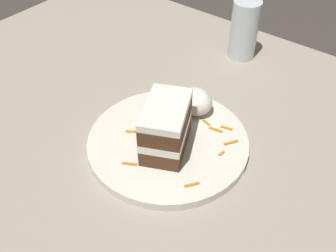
% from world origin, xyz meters
% --- Properties ---
extents(ground_plane, '(6.00, 6.00, 0.00)m').
position_xyz_m(ground_plane, '(0.00, 0.00, 0.00)').
color(ground_plane, '#38332D').
rests_on(ground_plane, ground).
extents(dining_table, '(1.29, 0.90, 0.02)m').
position_xyz_m(dining_table, '(0.00, 0.00, 0.01)').
color(dining_table, gray).
rests_on(dining_table, ground).
extents(plate, '(0.29, 0.29, 0.02)m').
position_xyz_m(plate, '(0.02, -0.04, 0.03)').
color(plate, silver).
rests_on(plate, dining_table).
extents(cake_slice, '(0.11, 0.13, 0.09)m').
position_xyz_m(cake_slice, '(0.03, -0.05, 0.08)').
color(cake_slice, '#4C2D19').
rests_on(cake_slice, plate).
extents(cream_dollop, '(0.07, 0.06, 0.05)m').
position_xyz_m(cream_dollop, '(0.01, 0.06, 0.06)').
color(cream_dollop, white).
rests_on(cream_dollop, plate).
extents(orange_garnish, '(0.05, 0.05, 0.01)m').
position_xyz_m(orange_garnish, '(-0.06, 0.04, 0.04)').
color(orange_garnish, orange).
rests_on(orange_garnish, plate).
extents(carrot_shreds_scatter, '(0.18, 0.19, 0.00)m').
position_xyz_m(carrot_shreds_scatter, '(0.07, -0.02, 0.04)').
color(carrot_shreds_scatter, orange).
rests_on(carrot_shreds_scatter, plate).
extents(drinking_glass, '(0.06, 0.06, 0.14)m').
position_xyz_m(drinking_glass, '(-0.03, 0.31, 0.08)').
color(drinking_glass, silver).
rests_on(drinking_glass, dining_table).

